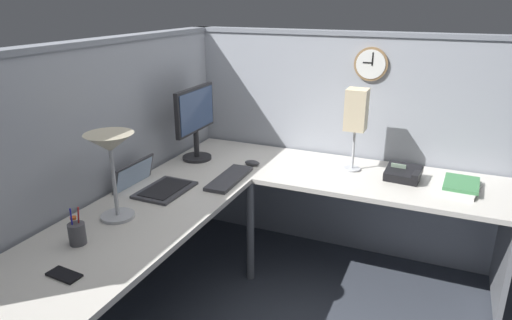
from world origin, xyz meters
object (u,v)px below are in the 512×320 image
object	(u,v)px
desk_lamp_dome	(110,150)
book_stack	(460,186)
cell_phone	(64,275)
wall_clock	(371,64)
keyboard	(229,178)
desk_lamp_paper	(356,112)
office_phone	(404,174)
laptop	(151,185)
computer_mouse	(252,163)
pen_cup	(77,233)
monitor	(195,118)

from	to	relation	value
desk_lamp_dome	book_stack	xyz separation A→B (m)	(1.08, -1.60, -0.34)
cell_phone	wall_clock	xyz separation A→B (m)	(1.92, -0.83, 0.64)
keyboard	desk_lamp_paper	xyz separation A→B (m)	(0.48, -0.65, 0.37)
office_phone	book_stack	distance (m)	0.32
office_phone	wall_clock	size ratio (longest dim) A/B	1.00
office_phone	book_stack	size ratio (longest dim) A/B	0.70
laptop	desk_lamp_dome	world-z (taller)	desk_lamp_dome
keyboard	computer_mouse	bearing A→B (deg)	-6.30
desk_lamp_dome	office_phone	world-z (taller)	desk_lamp_dome
pen_cup	cell_phone	size ratio (longest dim) A/B	1.25
cell_phone	pen_cup	bearing A→B (deg)	36.10
desk_lamp_dome	desk_lamp_paper	xyz separation A→B (m)	(1.15, -0.95, 0.02)
wall_clock	office_phone	bearing A→B (deg)	-135.72
cell_phone	desk_lamp_paper	world-z (taller)	desk_lamp_paper
cell_phone	book_stack	world-z (taller)	book_stack
laptop	pen_cup	bearing A→B (deg)	-173.95
cell_phone	office_phone	distance (m)	1.97
monitor	office_phone	xyz separation A→B (m)	(0.17, -1.36, -0.26)
monitor	desk_lamp_paper	bearing A→B (deg)	-78.15
monitor	book_stack	xyz separation A→B (m)	(0.14, -1.68, -0.27)
computer_mouse	wall_clock	bearing A→B (deg)	-55.37
book_stack	laptop	bearing A→B (deg)	112.90
laptop	pen_cup	world-z (taller)	pen_cup
computer_mouse	office_phone	world-z (taller)	office_phone
monitor	desk_lamp_paper	xyz separation A→B (m)	(0.22, -1.03, 0.09)
computer_mouse	office_phone	size ratio (longest dim) A/B	0.47
monitor	office_phone	bearing A→B (deg)	-82.85
keyboard	pen_cup	bearing A→B (deg)	161.49
computer_mouse	wall_clock	xyz separation A→B (m)	(0.45, -0.65, 0.63)
monitor	pen_cup	world-z (taller)	monitor
laptop	wall_clock	distance (m)	1.60
office_phone	desk_lamp_paper	bearing A→B (deg)	82.05
laptop	office_phone	size ratio (longest dim) A/B	1.75
computer_mouse	desk_lamp_paper	size ratio (longest dim) A/B	0.20
cell_phone	wall_clock	bearing A→B (deg)	-18.82
laptop	keyboard	distance (m)	0.47
keyboard	desk_lamp_dome	world-z (taller)	desk_lamp_dome
laptop	desk_lamp_paper	xyz separation A→B (m)	(0.77, -1.02, 0.36)
office_phone	desk_lamp_paper	distance (m)	0.48
computer_mouse	pen_cup	xyz separation A→B (m)	(-1.25, 0.32, 0.04)
computer_mouse	office_phone	distance (m)	0.97
keyboard	pen_cup	size ratio (longest dim) A/B	2.39
cell_phone	office_phone	size ratio (longest dim) A/B	0.65
keyboard	cell_phone	bearing A→B (deg)	170.85
keyboard	office_phone	size ratio (longest dim) A/B	1.95
pen_cup	office_phone	world-z (taller)	pen_cup
monitor	computer_mouse	size ratio (longest dim) A/B	4.81
pen_cup	wall_clock	xyz separation A→B (m)	(1.70, -0.97, 0.60)
keyboard	wall_clock	world-z (taller)	wall_clock
laptop	book_stack	size ratio (longest dim) A/B	1.23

